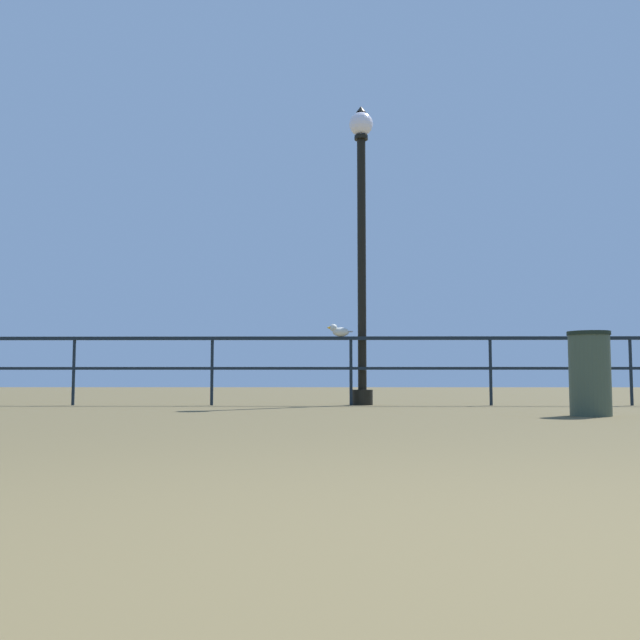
% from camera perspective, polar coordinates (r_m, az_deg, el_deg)
% --- Properties ---
extents(ground_plane, '(60.00, 60.00, 0.00)m').
position_cam_1_polar(ground_plane, '(1.40, 14.75, -20.45)').
color(ground_plane, brown).
extents(pier_railing, '(23.96, 0.05, 0.98)m').
position_cam_1_polar(pier_railing, '(10.26, 2.48, -2.74)').
color(pier_railing, black).
rests_on(pier_railing, ground_plane).
extents(lamppost_center, '(0.36, 0.36, 4.45)m').
position_cam_1_polar(lamppost_center, '(10.66, 3.33, 7.25)').
color(lamppost_center, black).
rests_on(lamppost_center, ground_plane).
extents(seagull_on_rail, '(0.38, 0.19, 0.18)m').
position_cam_1_polar(seagull_on_rail, '(10.27, 1.56, -0.88)').
color(seagull_on_rail, silver).
rests_on(seagull_on_rail, pier_railing).
extents(trash_bin, '(0.43, 0.43, 0.87)m').
position_cam_1_polar(trash_bin, '(7.85, 20.70, -4.00)').
color(trash_bin, '#3B4A38').
rests_on(trash_bin, ground_plane).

